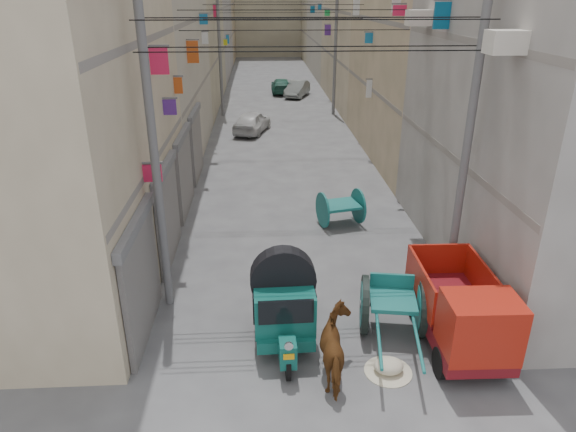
{
  "coord_description": "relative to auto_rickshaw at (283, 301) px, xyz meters",
  "views": [
    {
      "loc": [
        -1.19,
        -5.32,
        7.28
      ],
      "look_at": [
        -0.54,
        6.5,
        2.13
      ],
      "focal_mm": 32.0,
      "sensor_mm": 36.0,
      "label": 1
    }
  ],
  "objects": [
    {
      "name": "building_row_left",
      "position": [
        -7.22,
        29.82,
        5.42
      ],
      "size": [
        8.0,
        62.0,
        14.0
      ],
      "color": "#C1B092",
      "rests_on": "ground"
    },
    {
      "name": "building_row_right",
      "position": [
        8.77,
        29.82,
        5.42
      ],
      "size": [
        8.0,
        62.0,
        14.0
      ],
      "color": "#A09B96",
      "rests_on": "ground"
    },
    {
      "name": "end_cap_building",
      "position": [
        0.77,
        61.69,
        5.46
      ],
      "size": [
        22.0,
        10.0,
        13.0
      ],
      "primitive_type": "cube",
      "color": "#AFA88A",
      "rests_on": "ground"
    },
    {
      "name": "shutters_left",
      "position": [
        -3.15,
        6.07,
        0.45
      ],
      "size": [
        0.18,
        14.4,
        2.88
      ],
      "color": "#48484D",
      "rests_on": "ground"
    },
    {
      "name": "signboards",
      "position": [
        0.76,
        17.35,
        2.39
      ],
      "size": [
        8.22,
        40.52,
        5.67
      ],
      "color": "green",
      "rests_on": "ground"
    },
    {
      "name": "utility_poles",
      "position": [
        0.77,
        12.69,
        2.96
      ],
      "size": [
        7.4,
        22.2,
        8.0
      ],
      "color": "#5C5C5E",
      "rests_on": "ground"
    },
    {
      "name": "overhead_cables",
      "position": [
        0.77,
        10.09,
        5.73
      ],
      "size": [
        7.4,
        22.52,
        1.12
      ],
      "color": "black",
      "rests_on": "ground"
    },
    {
      "name": "auto_rickshaw",
      "position": [
        0.0,
        0.0,
        0.0
      ],
      "size": [
        1.48,
        2.53,
        1.77
      ],
      "rotation": [
        0.0,
        0.0,
        0.03
      ],
      "color": "black",
      "rests_on": "ground"
    },
    {
      "name": "tonga_cart",
      "position": [
        2.52,
        0.18,
        -0.33
      ],
      "size": [
        1.62,
        3.18,
        1.37
      ],
      "rotation": [
        0.0,
        0.0,
        -0.16
      ],
      "color": "black",
      "rests_on": "ground"
    },
    {
      "name": "mini_truck",
      "position": [
        3.83,
        -0.69,
        -0.15
      ],
      "size": [
        1.55,
        3.35,
        1.87
      ],
      "rotation": [
        0.0,
        0.0,
        -0.02
      ],
      "color": "black",
      "rests_on": "ground"
    },
    {
      "name": "second_cart",
      "position": [
        2.24,
        6.28,
        -0.4
      ],
      "size": [
        1.62,
        1.5,
        1.21
      ],
      "rotation": [
        0.0,
        0.0,
        0.24
      ],
      "color": "#16625F",
      "rests_on": "ground"
    },
    {
      "name": "feed_sack",
      "position": [
        2.14,
        -1.21,
        -0.89
      ],
      "size": [
        0.62,
        0.5,
        0.31
      ],
      "primitive_type": "ellipsoid",
      "color": "beige",
      "rests_on": "ground"
    },
    {
      "name": "horse",
      "position": [
        1.06,
        -1.31,
        -0.34
      ],
      "size": [
        0.79,
        1.67,
        1.4
      ],
      "primitive_type": "imported",
      "rotation": [
        0.0,
        0.0,
        3.17
      ],
      "color": "brown",
      "rests_on": "ground"
    },
    {
      "name": "distant_car_white",
      "position": [
        -0.89,
        19.13,
        -0.43
      ],
      "size": [
        2.39,
        3.85,
        1.22
      ],
      "primitive_type": "imported",
      "rotation": [
        0.0,
        0.0,
        2.86
      ],
      "color": "#BABABA",
      "rests_on": "ground"
    },
    {
      "name": "distant_car_grey",
      "position": [
        2.45,
        30.02,
        -0.46
      ],
      "size": [
        2.29,
        3.72,
        1.16
      ],
      "primitive_type": "imported",
      "rotation": [
        0.0,
        0.0,
        -0.33
      ],
      "color": "slate",
      "rests_on": "ground"
    },
    {
      "name": "distant_car_green",
      "position": [
        1.3,
        31.68,
        -0.49
      ],
      "size": [
        1.55,
        3.8,
        1.1
      ],
      "primitive_type": "imported",
      "rotation": [
        0.0,
        0.0,
        3.14
      ],
      "color": "#1B5040",
      "rests_on": "ground"
    }
  ]
}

